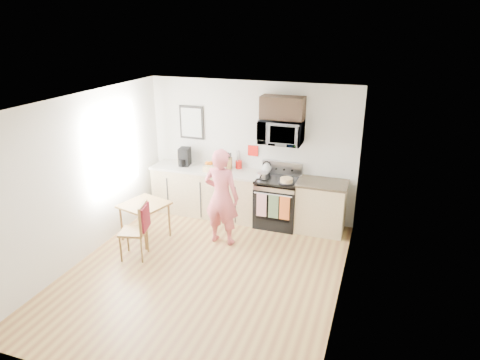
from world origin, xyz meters
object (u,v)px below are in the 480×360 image
(person, at_px, (221,197))
(microwave, at_px, (281,132))
(cake, at_px, (286,181))
(dining_table, at_px, (144,208))
(chair, at_px, (141,223))
(range, at_px, (277,203))

(person, bearing_deg, microwave, -120.58)
(microwave, height_order, cake, microwave)
(dining_table, xyz_separation_m, chair, (0.29, -0.58, 0.02))
(microwave, distance_m, dining_table, 2.73)
(cake, bearing_deg, person, -139.47)
(cake, bearing_deg, chair, -139.00)
(chair, height_order, cake, cake)
(range, distance_m, cake, 0.59)
(microwave, relative_size, person, 0.45)
(range, relative_size, person, 0.69)
(dining_table, relative_size, chair, 0.80)
(range, xyz_separation_m, microwave, (-0.00, 0.10, 1.32))
(microwave, relative_size, chair, 0.81)
(chair, bearing_deg, range, 32.28)
(cake, bearing_deg, microwave, 124.27)
(person, bearing_deg, range, -123.37)
(range, distance_m, person, 1.27)
(microwave, bearing_deg, dining_table, -145.75)
(person, xyz_separation_m, cake, (0.92, 0.79, 0.13))
(range, height_order, cake, range)
(microwave, relative_size, dining_table, 1.01)
(person, height_order, cake, person)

